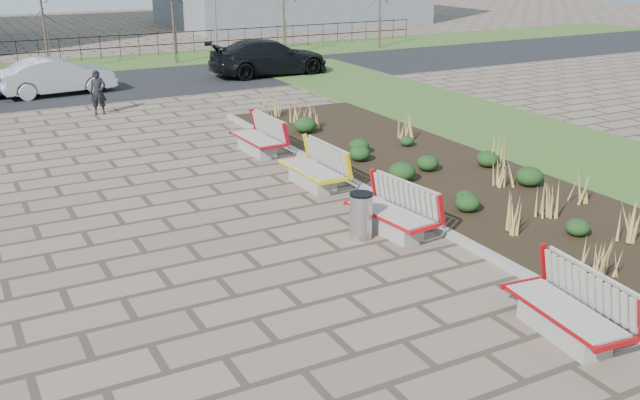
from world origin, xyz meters
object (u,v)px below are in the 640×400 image
pedestrian (98,92)px  car_silver (57,76)px  car_black (269,57)px  lamp_east (214,0)px  bench_b (390,210)px  bench_d (256,136)px  bench_a (565,306)px  bench_c (312,167)px  litter_bin (361,216)px

pedestrian → car_silver: (-0.67, 4.26, -0.03)m
pedestrian → car_silver: bearing=117.5°
car_black → lamp_east: lamp_east is taller
bench_b → bench_d: size_ratio=1.00×
car_silver → lamp_east: size_ratio=0.72×
bench_a → bench_c: bearing=95.9°
car_silver → car_black: bearing=-94.1°
bench_d → litter_bin: bench_d is taller
bench_c → bench_d: same height
litter_bin → pedestrian: (-2.14, 13.88, 0.30)m
pedestrian → bench_c: bearing=-56.6°
bench_a → car_black: 23.74m
litter_bin → pedestrian: bearing=98.8°
litter_bin → car_silver: size_ratio=0.22×
bench_c → litter_bin: bearing=-102.2°
bench_b → litter_bin: bench_b is taller
litter_bin → car_black: bearing=70.9°
pedestrian → lamp_east: 12.35m
bench_b → pedestrian: (-2.81, 13.91, 0.26)m
bench_c → lamp_east: size_ratio=0.35×
bench_c → lamp_east: 20.60m
bench_d → bench_c: bearing=-91.9°
litter_bin → pedestrian: size_ratio=0.61×
bench_a → bench_d: 11.40m
bench_c → litter_bin: size_ratio=2.25×
bench_d → pedestrian: 7.71m
bench_d → bench_a: bearing=-91.9°
bench_b → pedestrian: size_ratio=1.38×
bench_d → litter_bin: size_ratio=2.25×
lamp_east → bench_c: bearing=-104.2°
bench_a → bench_d: size_ratio=1.00×
litter_bin → bench_d: bearing=84.3°
bench_b → lamp_east: size_ratio=0.35×
car_silver → car_black: size_ratio=0.80×
pedestrian → car_silver: size_ratio=0.35×
bench_d → car_silver: (-3.49, 11.44, 0.23)m
bench_b → pedestrian: bearing=94.6°
bench_d → car_black: (5.70, 11.64, 0.31)m
bench_d → litter_bin: 6.74m
bench_d → lamp_east: bearing=71.2°
car_black → bench_c: bearing=160.1°
bench_a → bench_c: same height
litter_bin → car_silver: 18.37m
pedestrian → lamp_east: bearing=68.4°
bench_c → car_silver: 15.20m
bench_b → bench_c: bearing=83.2°
bench_d → bench_b: bearing=-91.9°
litter_bin → car_silver: (-2.82, 18.15, 0.27)m
litter_bin → car_black: size_ratio=0.17×
car_silver → car_black: (9.18, 0.21, 0.07)m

